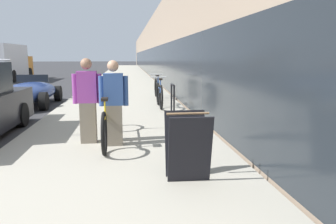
% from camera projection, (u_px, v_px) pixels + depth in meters
% --- Properties ---
extents(sidewalk_slab, '(4.07, 70.00, 0.12)m').
position_uv_depth(sidewalk_slab, '(125.00, 78.00, 25.08)').
color(sidewalk_slab, '#A39E8E').
rests_on(sidewalk_slab, ground).
extents(storefront_facade, '(10.01, 70.00, 4.62)m').
position_uv_depth(storefront_facade, '(194.00, 51.00, 33.38)').
color(storefront_facade, gray).
rests_on(storefront_facade, ground).
extents(tandem_bicycle, '(0.52, 2.71, 0.92)m').
position_uv_depth(tandem_bicycle, '(108.00, 121.00, 6.31)').
color(tandem_bicycle, black).
rests_on(tandem_bicycle, sidewalk_slab).
extents(person_rider, '(0.53, 0.21, 1.55)m').
position_uv_depth(person_rider, '(114.00, 103.00, 5.93)').
color(person_rider, '#756B5B').
rests_on(person_rider, sidewalk_slab).
extents(person_bystander, '(0.54, 0.21, 1.59)m').
position_uv_depth(person_bystander, '(88.00, 101.00, 6.11)').
color(person_bystander, '#756B5B').
rests_on(person_bystander, sidewalk_slab).
extents(bike_rack_hoop, '(0.05, 0.60, 0.84)m').
position_uv_depth(bike_rack_hoop, '(173.00, 95.00, 9.34)').
color(bike_rack_hoop, black).
rests_on(bike_rack_hoop, sidewalk_slab).
extents(cruiser_bike_nearest, '(0.52, 1.72, 0.96)m').
position_uv_depth(cruiser_bike_nearest, '(160.00, 95.00, 10.47)').
color(cruiser_bike_nearest, black).
rests_on(cruiser_bike_nearest, sidewalk_slab).
extents(cruiser_bike_middle, '(0.52, 1.68, 0.92)m').
position_uv_depth(cruiser_bike_middle, '(157.00, 88.00, 12.75)').
color(cruiser_bike_middle, black).
rests_on(cruiser_bike_middle, sidewalk_slab).
extents(sandwich_board_sign, '(0.56, 0.56, 0.90)m').
position_uv_depth(sandwich_board_sign, '(188.00, 146.00, 4.33)').
color(sandwich_board_sign, black).
rests_on(sandwich_board_sign, sidewalk_slab).
extents(vintage_roadster_curbside, '(1.71, 3.89, 1.07)m').
position_uv_depth(vintage_roadster_curbside, '(30.00, 93.00, 11.57)').
color(vintage_roadster_curbside, navy).
rests_on(vintage_roadster_curbside, ground).
extents(moving_truck, '(2.42, 6.51, 2.55)m').
position_uv_depth(moving_truck, '(3.00, 63.00, 23.04)').
color(moving_truck, orange).
rests_on(moving_truck, ground).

